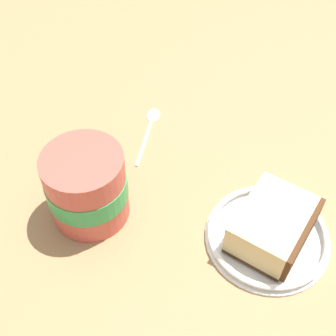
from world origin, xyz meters
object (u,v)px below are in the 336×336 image
tea_mug (87,185)px  small_plate (267,236)px  teaspoon (150,122)px  cake_slice (273,226)px

tea_mug → small_plate: bearing=-159.9°
tea_mug → teaspoon: 17.83cm
tea_mug → teaspoon: bearing=-82.2°
cake_slice → tea_mug: size_ratio=0.82×
small_plate → tea_mug: tea_mug is taller
small_plate → teaspoon: bearing=-22.8°
cake_slice → tea_mug: tea_mug is taller
small_plate → teaspoon: small_plate is taller
small_plate → cake_slice: cake_slice is taller
cake_slice → tea_mug: (20.74, 7.47, 1.85)cm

